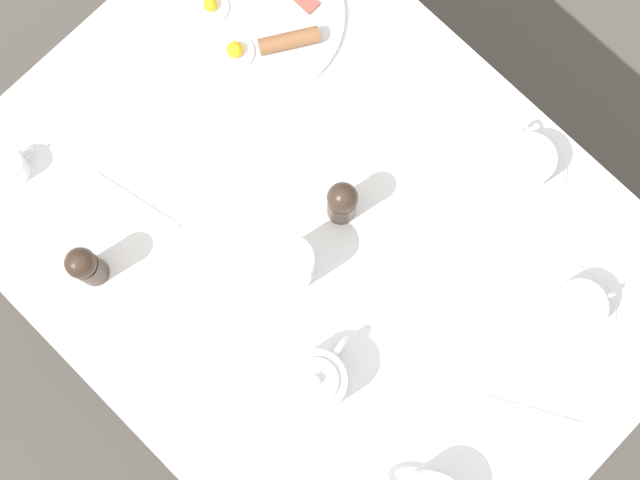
# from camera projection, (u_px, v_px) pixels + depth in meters

# --- Properties ---
(ground_plane) EXTENTS (8.00, 8.00, 0.00)m
(ground_plane) POSITION_uv_depth(u_px,v_px,m) (320.00, 295.00, 2.23)
(ground_plane) COLOR #4C4742
(table) EXTENTS (0.89, 1.18, 0.70)m
(table) POSITION_uv_depth(u_px,v_px,m) (320.00, 249.00, 1.60)
(table) COLOR white
(table) RESTS_ON ground_plane
(breakfast_plate) EXTENTS (0.32, 0.32, 0.04)m
(breakfast_plate) POSITION_uv_depth(u_px,v_px,m) (257.00, 17.00, 1.60)
(breakfast_plate) COLOR white
(breakfast_plate) RESTS_ON table
(teapot_far) EXTENTS (0.18, 0.10, 0.11)m
(teapot_far) POSITION_uv_depth(u_px,v_px,m) (316.00, 381.00, 1.44)
(teapot_far) COLOR white
(teapot_far) RESTS_ON table
(teacup_with_saucer_left) EXTENTS (0.15, 0.15, 0.07)m
(teacup_with_saucer_left) POSITION_uv_depth(u_px,v_px,m) (575.00, 308.00, 1.48)
(teacup_with_saucer_left) COLOR white
(teacup_with_saucer_left) RESTS_ON table
(teacup_with_saucer_right) EXTENTS (0.15, 0.15, 0.07)m
(teacup_with_saucer_right) POSITION_uv_depth(u_px,v_px,m) (526.00, 163.00, 1.53)
(teacup_with_saucer_right) COLOR white
(teacup_with_saucer_right) RESTS_ON table
(water_glass_tall) EXTENTS (0.08, 0.08, 0.11)m
(water_glass_tall) POSITION_uv_depth(u_px,v_px,m) (293.00, 267.00, 1.47)
(water_glass_tall) COLOR white
(water_glass_tall) RESTS_ON table
(creamer_jug) EXTENTS (0.08, 0.05, 0.05)m
(creamer_jug) POSITION_uv_depth(u_px,v_px,m) (11.00, 166.00, 1.53)
(creamer_jug) COLOR white
(creamer_jug) RESTS_ON table
(pepper_grinder) EXTENTS (0.05, 0.05, 0.12)m
(pepper_grinder) POSITION_uv_depth(u_px,v_px,m) (86.00, 266.00, 1.46)
(pepper_grinder) COLOR #38281E
(pepper_grinder) RESTS_ON table
(salt_grinder) EXTENTS (0.05, 0.05, 0.12)m
(salt_grinder) POSITION_uv_depth(u_px,v_px,m) (342.00, 202.00, 1.48)
(salt_grinder) COLOR #38281E
(salt_grinder) RESTS_ON table
(fork_by_plate) EXTENTS (0.05, 0.18, 0.00)m
(fork_by_plate) POSITION_uv_depth(u_px,v_px,m) (136.00, 202.00, 1.55)
(fork_by_plate) COLOR silver
(fork_by_plate) RESTS_ON table
(knife_by_plate) EXTENTS (0.19, 0.08, 0.00)m
(knife_by_plate) POSITION_uv_depth(u_px,v_px,m) (397.00, 130.00, 1.57)
(knife_by_plate) COLOR silver
(knife_by_plate) RESTS_ON table
(spoon_for_tea) EXTENTS (0.14, 0.07, 0.00)m
(spoon_for_tea) POSITION_uv_depth(u_px,v_px,m) (438.00, 334.00, 1.50)
(spoon_for_tea) COLOR silver
(spoon_for_tea) RESTS_ON table
(fork_spare) EXTENTS (0.10, 0.16, 0.00)m
(fork_spare) POSITION_uv_depth(u_px,v_px,m) (534.00, 413.00, 1.48)
(fork_spare) COLOR silver
(fork_spare) RESTS_ON table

